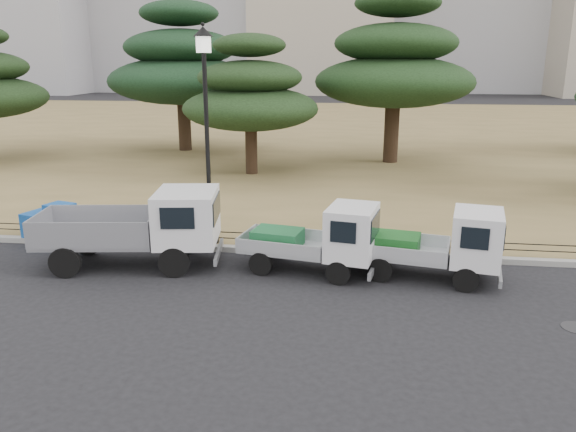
# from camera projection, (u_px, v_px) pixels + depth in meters

# --- Properties ---
(ground) EXTENTS (220.00, 220.00, 0.00)m
(ground) POSITION_uv_depth(u_px,v_px,m) (277.00, 289.00, 13.67)
(ground) COLOR black
(lawn) EXTENTS (120.00, 56.00, 0.15)m
(lawn) POSITION_uv_depth(u_px,v_px,m) (337.00, 132.00, 42.87)
(lawn) COLOR olive
(lawn) RESTS_ON ground
(curb) EXTENTS (120.00, 0.25, 0.16)m
(curb) POSITION_uv_depth(u_px,v_px,m) (291.00, 251.00, 16.13)
(curb) COLOR gray
(curb) RESTS_ON ground
(truck_large) EXTENTS (4.95, 2.50, 2.07)m
(truck_large) POSITION_uv_depth(u_px,v_px,m) (140.00, 225.00, 14.96)
(truck_large) COLOR black
(truck_large) RESTS_ON ground
(truck_kei_front) EXTENTS (3.69, 2.07, 1.85)m
(truck_kei_front) POSITION_uv_depth(u_px,v_px,m) (319.00, 239.00, 14.54)
(truck_kei_front) COLOR black
(truck_kei_front) RESTS_ON ground
(truck_kei_rear) EXTENTS (3.72, 2.09, 1.83)m
(truck_kei_rear) POSITION_uv_depth(u_px,v_px,m) (440.00, 244.00, 14.11)
(truck_kei_rear) COLOR black
(truck_kei_rear) RESTS_ON ground
(street_lamp) EXTENTS (0.55, 0.55, 6.11)m
(street_lamp) POSITION_uv_depth(u_px,v_px,m) (206.00, 101.00, 15.59)
(street_lamp) COLOR black
(street_lamp) RESTS_ON lawn
(pipe_fence) EXTENTS (38.00, 0.04, 0.40)m
(pipe_fence) POSITION_uv_depth(u_px,v_px,m) (291.00, 238.00, 16.18)
(pipe_fence) COLOR black
(pipe_fence) RESTS_ON lawn
(tarp_pile) EXTENTS (1.88, 1.60, 1.07)m
(tarp_pile) POSITION_uv_depth(u_px,v_px,m) (55.00, 223.00, 17.15)
(tarp_pile) COLOR #1551A6
(tarp_pile) RESTS_ON lawn
(manhole) EXTENTS (0.60, 0.60, 0.01)m
(manhole) POSITION_uv_depth(u_px,v_px,m) (576.00, 327.00, 11.71)
(manhole) COLOR #2D2D30
(manhole) RESTS_ON ground
(pine_west_near) EXTENTS (8.49, 8.49, 8.49)m
(pine_west_near) POSITION_uv_depth(u_px,v_px,m) (182.00, 66.00, 32.42)
(pine_west_near) COLOR black
(pine_west_near) RESTS_ON lawn
(pine_center_left) EXTENTS (6.30, 6.30, 6.40)m
(pine_center_left) POSITION_uv_depth(u_px,v_px,m) (250.00, 94.00, 25.81)
(pine_center_left) COLOR black
(pine_center_left) RESTS_ON lawn
(pine_center_right) EXTENTS (8.13, 8.13, 8.62)m
(pine_center_right) POSITION_uv_depth(u_px,v_px,m) (395.00, 65.00, 28.48)
(pine_center_right) COLOR black
(pine_center_right) RESTS_ON lawn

